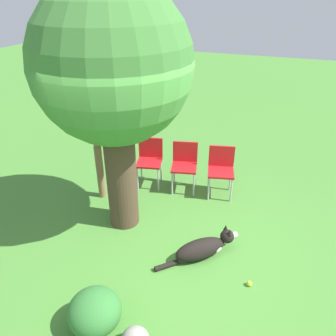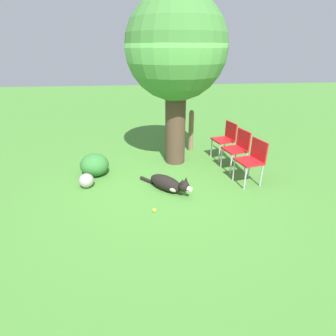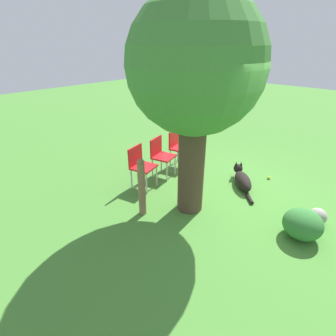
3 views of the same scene
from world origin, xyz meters
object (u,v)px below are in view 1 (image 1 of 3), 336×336
object	(u,v)px
dog	(204,248)
red_chair_2	(150,158)
tennis_ball	(249,284)
oak_tree	(113,70)
red_chair_0	(221,167)
fence_post	(100,170)
red_chair_1	(184,162)

from	to	relation	value
dog	red_chair_2	size ratio (longest dim) A/B	1.10
red_chair_2	tennis_ball	xyz separation A→B (m)	(-1.82, -2.10, -0.49)
oak_tree	red_chair_0	xyz separation A→B (m)	(1.32, -1.22, -1.84)
tennis_ball	fence_post	bearing A→B (deg)	67.78
dog	fence_post	xyz separation A→B (m)	(0.80, 2.06, 0.38)
fence_post	red_chair_2	bearing A→B (deg)	-40.96
fence_post	red_chair_0	distance (m)	2.08
oak_tree	red_chair_1	bearing A→B (deg)	-24.39
red_chair_0	tennis_ball	world-z (taller)	red_chair_0
fence_post	red_chair_1	xyz separation A→B (m)	(0.77, -1.26, -0.01)
red_chair_1	tennis_ball	size ratio (longest dim) A/B	12.76
red_chair_0	tennis_ball	bearing A→B (deg)	9.41
oak_tree	dog	xyz separation A→B (m)	(-0.31, -1.37, -2.21)
red_chair_2	dog	bearing A→B (deg)	30.06
oak_tree	red_chair_2	size ratio (longest dim) A/B	3.96
fence_post	red_chair_1	bearing A→B (deg)	-58.73
red_chair_1	tennis_ball	bearing A→B (deg)	24.40
oak_tree	fence_post	bearing A→B (deg)	54.15
fence_post	red_chair_0	bearing A→B (deg)	-66.69
oak_tree	red_chair_1	distance (m)	2.30
red_chair_1	tennis_ball	distance (m)	2.43
fence_post	red_chair_1	distance (m)	1.48
red_chair_0	red_chair_2	bearing A→B (deg)	-98.58
fence_post	tennis_ball	size ratio (longest dim) A/B	15.37
fence_post	oak_tree	bearing A→B (deg)	-125.85
red_chair_0	tennis_ball	xyz separation A→B (m)	(-1.93, -0.82, -0.49)
red_chair_0	fence_post	bearing A→B (deg)	-80.14
red_chair_1	red_chair_2	world-z (taller)	same
oak_tree	red_chair_0	distance (m)	2.57
dog	tennis_ball	distance (m)	0.74
tennis_ball	dog	bearing A→B (deg)	65.16
oak_tree	tennis_ball	size ratio (longest dim) A/B	50.51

